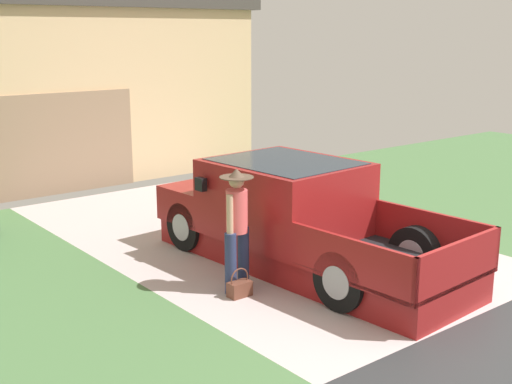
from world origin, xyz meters
TOP-DOWN VIEW (x-y plane):
  - pickup_truck at (-0.31, 3.04)m, footprint 2.26×5.29m
  - person_with_hat at (-1.63, 2.61)m, footprint 0.47×0.46m
  - handbag at (-1.76, 2.39)m, footprint 0.32×0.18m
  - house_with_garage at (-1.25, 12.79)m, footprint 11.21×6.64m

SIDE VIEW (x-z plane):
  - handbag at x=-1.76m, z-range -0.08..0.32m
  - pickup_truck at x=-0.31m, z-range -0.07..1.52m
  - person_with_hat at x=-1.63m, z-range 0.08..1.80m
  - house_with_garage at x=-1.25m, z-range 0.03..4.88m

